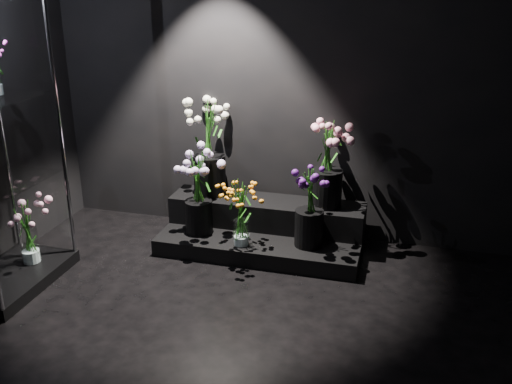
% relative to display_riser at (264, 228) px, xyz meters
% --- Properties ---
extents(floor, '(4.00, 4.00, 0.00)m').
position_rel_display_riser_xyz_m(floor, '(0.07, -1.67, -0.15)').
color(floor, black).
rests_on(floor, ground).
extents(wall_back, '(4.00, 0.00, 4.00)m').
position_rel_display_riser_xyz_m(wall_back, '(0.07, 0.33, 1.25)').
color(wall_back, black).
rests_on(wall_back, floor).
extents(display_riser, '(1.65, 0.73, 0.37)m').
position_rel_display_riser_xyz_m(display_riser, '(0.00, 0.00, 0.00)').
color(display_riser, black).
rests_on(display_riser, floor).
extents(bouquet_orange_bells, '(0.34, 0.34, 0.53)m').
position_rel_display_riser_xyz_m(bouquet_orange_bells, '(-0.10, -0.33, 0.26)').
color(bouquet_orange_bells, white).
rests_on(bouquet_orange_bells, display_riser).
extents(bouquet_lilac, '(0.51, 0.51, 0.69)m').
position_rel_display_riser_xyz_m(bouquet_lilac, '(-0.51, -0.18, 0.39)').
color(bouquet_lilac, black).
rests_on(bouquet_lilac, display_riser).
extents(bouquet_purple, '(0.41, 0.41, 0.63)m').
position_rel_display_riser_xyz_m(bouquet_purple, '(0.42, -0.19, 0.35)').
color(bouquet_purple, black).
rests_on(bouquet_purple, display_riser).
extents(bouquet_cream_roses, '(0.45, 0.45, 0.81)m').
position_rel_display_riser_xyz_m(bouquet_cream_roses, '(-0.52, 0.12, 0.67)').
color(bouquet_cream_roses, black).
rests_on(bouquet_cream_roses, display_riser).
extents(bouquet_pink_roses, '(0.48, 0.48, 0.71)m').
position_rel_display_riser_xyz_m(bouquet_pink_roses, '(0.49, 0.12, 0.62)').
color(bouquet_pink_roses, black).
rests_on(bouquet_pink_roses, display_riser).
extents(bouquet_case_base_pink, '(0.34, 0.34, 0.51)m').
position_rel_display_riser_xyz_m(bouquet_case_base_pink, '(-1.59, -0.94, 0.21)').
color(bouquet_case_base_pink, white).
rests_on(bouquet_case_base_pink, display_case).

